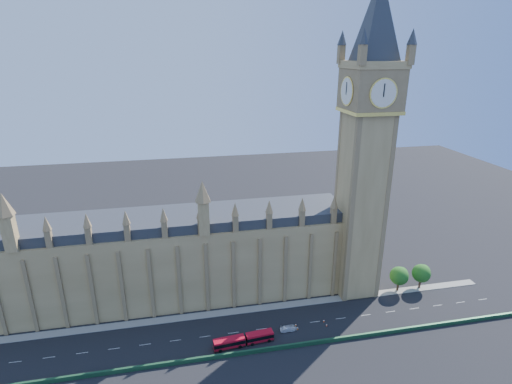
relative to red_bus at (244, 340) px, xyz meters
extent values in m
plane|color=black|center=(2.01, 5.23, -1.46)|extent=(400.00, 400.00, 0.00)
cube|color=#987C49|center=(-22.99, 27.23, 11.04)|extent=(120.00, 20.00, 25.00)
cube|color=#2D3035|center=(-22.99, 27.23, 25.04)|extent=(120.00, 18.00, 3.00)
cube|color=#987C49|center=(40.01, 19.23, 27.54)|extent=(12.00, 12.00, 58.00)
cube|color=olive|center=(40.01, 19.23, 62.54)|extent=(14.00, 14.00, 12.00)
cylinder|color=silver|center=(40.01, 12.08, 62.54)|extent=(7.20, 0.30, 7.20)
cube|color=#987C49|center=(40.01, 19.23, 69.54)|extent=(14.50, 14.50, 2.00)
cube|color=#1E4C2D|center=(2.01, -3.77, -0.86)|extent=(160.00, 0.60, 1.20)
cube|color=gray|center=(2.01, 14.73, -1.38)|extent=(160.00, 3.00, 0.16)
cylinder|color=#382619|center=(54.01, 15.23, 0.54)|extent=(0.70, 0.70, 4.00)
sphere|color=#255115|center=(54.01, 15.23, 4.04)|extent=(6.00, 6.00, 6.00)
sphere|color=#255115|center=(54.81, 15.53, 4.64)|extent=(4.38, 4.38, 4.38)
cylinder|color=#382619|center=(62.01, 15.23, 0.54)|extent=(0.70, 0.70, 4.00)
sphere|color=#255115|center=(62.01, 15.23, 4.04)|extent=(6.00, 6.00, 6.00)
sphere|color=#255115|center=(62.81, 15.53, 4.64)|extent=(4.38, 4.38, 4.38)
cube|color=red|center=(-3.95, -0.36, -0.07)|extent=(8.51, 3.06, 2.78)
cube|color=red|center=(4.44, 0.40, -0.07)|extent=(7.59, 2.97, 2.78)
cube|color=black|center=(-3.95, -0.36, 0.26)|extent=(8.57, 3.11, 1.06)
cube|color=black|center=(4.44, 0.40, 0.26)|extent=(7.64, 3.03, 1.06)
cylinder|color=black|center=(0.01, 0.00, -0.21)|extent=(0.95, 2.28, 2.22)
cylinder|color=black|center=(-6.51, -1.75, -1.00)|extent=(0.95, 0.36, 0.93)
cylinder|color=black|center=(-6.72, 0.55, -1.00)|extent=(0.95, 0.36, 0.93)
cylinder|color=black|center=(-1.19, -1.27, -1.00)|extent=(0.95, 0.36, 0.93)
cylinder|color=black|center=(-1.40, 1.04, -1.00)|extent=(0.95, 0.36, 0.93)
cylinder|color=black|center=(2.18, -0.97, -1.00)|extent=(0.95, 0.36, 0.93)
cylinder|color=black|center=(1.97, 1.34, -1.00)|extent=(0.95, 0.36, 0.93)
cylinder|color=black|center=(6.91, -0.54, -1.00)|extent=(0.95, 0.36, 0.93)
cylinder|color=black|center=(6.70, 1.77, -1.00)|extent=(0.95, 0.36, 0.93)
imported|color=#44474C|center=(0.01, 1.71, -0.79)|extent=(4.13, 2.07, 1.35)
imported|color=#B2B6BB|center=(12.97, 2.91, -0.80)|extent=(4.04, 1.43, 1.33)
imported|color=silver|center=(13.54, 3.20, -0.79)|extent=(4.75, 2.15, 1.35)
cube|color=black|center=(16.01, 3.02, -1.44)|extent=(0.44, 0.44, 0.04)
cone|color=orange|center=(16.01, 3.02, -1.08)|extent=(0.48, 0.48, 0.76)
cylinder|color=white|center=(16.01, 3.02, -0.97)|extent=(0.37, 0.37, 0.13)
cube|color=black|center=(24.53, 4.72, -1.44)|extent=(0.46, 0.46, 0.04)
cone|color=#E33D0B|center=(24.53, 4.72, -1.13)|extent=(0.51, 0.51, 0.67)
cylinder|color=white|center=(24.53, 4.72, -1.03)|extent=(0.33, 0.33, 0.12)
cube|color=black|center=(16.01, 4.62, -1.44)|extent=(0.41, 0.41, 0.04)
cone|color=#FF5B0D|center=(16.01, 4.62, -1.12)|extent=(0.45, 0.45, 0.70)
cylinder|color=white|center=(16.01, 4.62, -1.02)|extent=(0.34, 0.34, 0.12)
cube|color=black|center=(24.63, 2.76, -1.44)|extent=(0.45, 0.45, 0.04)
cone|color=#FB480D|center=(24.63, 2.76, -1.13)|extent=(0.49, 0.49, 0.67)
cylinder|color=white|center=(24.63, 2.76, -1.03)|extent=(0.32, 0.32, 0.11)
camera|label=1|loc=(-14.16, -86.32, 72.93)|focal=28.00mm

